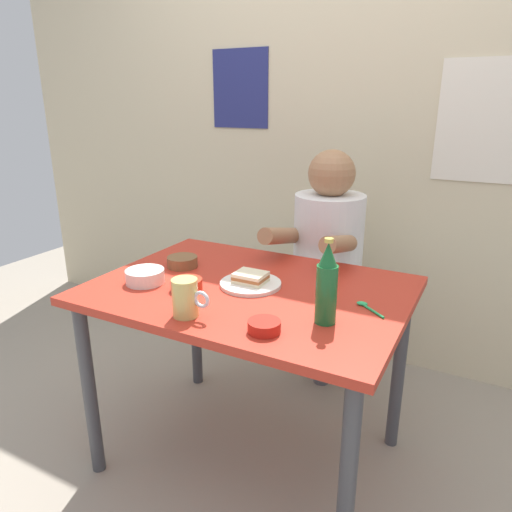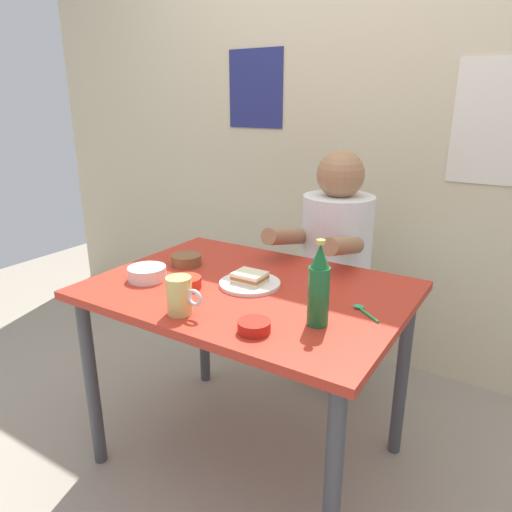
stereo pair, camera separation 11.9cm
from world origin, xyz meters
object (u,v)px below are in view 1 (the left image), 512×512
Objects in this scene: dining_table at (250,310)px; beer_mug at (186,298)px; person_seated at (328,239)px; beer_bottle at (327,285)px; stool at (324,320)px; sambal_bowl_red at (264,326)px; sandwich at (252,278)px; plate_orange at (252,284)px.

beer_mug reaches higher than dining_table.
beer_bottle is (0.26, -0.76, 0.09)m from person_seated.
stool is 4.69× the size of sambal_bowl_red.
sambal_bowl_red is (0.20, -0.29, -0.01)m from sandwich.
sambal_bowl_red is at bearing -133.47° from beer_bottle.
plate_orange is 0.84× the size of beer_bottle.
sandwich is 1.15× the size of sambal_bowl_red.
sandwich reaches higher than sambal_bowl_red.
dining_table is at bearing -96.68° from person_seated.
dining_table is 0.63m from person_seated.
sandwich is at bearing -96.25° from stool.
stool is (0.07, 0.63, -0.30)m from dining_table.
sambal_bowl_red is (0.26, 0.02, -0.04)m from beer_mug.
beer_bottle reaches higher than sandwich.
plate_orange is (-0.07, -0.61, -0.02)m from person_seated.
beer_mug is at bearing -98.03° from person_seated.
dining_table is 0.42m from beer_bottle.
stool is 3.57× the size of beer_mug.
person_seated is at bearing 83.64° from plate_orange.
beer_bottle is (0.33, -0.15, 0.09)m from sandwich.
person_seated is (0.00, -0.01, 0.42)m from stool.
beer_bottle is at bearing -24.51° from sandwich.
dining_table is 5.00× the size of plate_orange.
stool is at bearing 108.79° from beer_bottle.
dining_table is 11.46× the size of sambal_bowl_red.
person_seated is 3.27× the size of plate_orange.
person_seated is 7.49× the size of sambal_bowl_red.
beer_bottle is (0.26, -0.77, 0.51)m from stool.
sandwich is at bearing 0.00° from plate_orange.
plate_orange is at bearing 124.19° from sambal_bowl_red.
sandwich is 0.35m from sambal_bowl_red.
person_seated is at bearing 98.19° from sambal_bowl_red.
beer_mug is (-0.06, -0.31, 0.05)m from plate_orange.
beer_mug is at bearing -176.17° from sambal_bowl_red.
stool is 0.96m from beer_bottle.
sambal_bowl_red is (0.20, -0.28, 0.11)m from dining_table.
person_seated is at bearing 83.64° from sandwich.
person_seated is 0.93m from beer_mug.
sambal_bowl_red is at bearing -55.81° from plate_orange.
dining_table is 4.20× the size of beer_bottle.
plate_orange is 1.75× the size of beer_mug.
sandwich is (0.00, 0.01, 0.13)m from dining_table.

